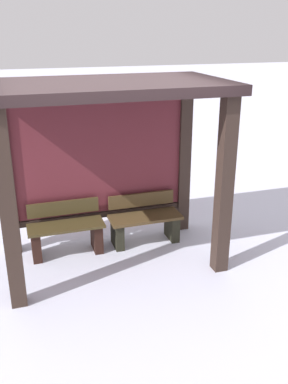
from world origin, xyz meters
TOP-DOWN VIEW (x-y plane):
  - ground_plane at (0.00, 0.00)m, footprint 60.00×60.00m
  - bus_shelter at (0.00, 0.18)m, footprint 2.85×1.62m
  - bench_left_inside at (-0.57, 0.37)m, footprint 1.04×0.40m
  - bench_center_inside at (0.57, 0.37)m, footprint 1.04×0.41m

SIDE VIEW (x-z plane):
  - ground_plane at x=0.00m, z-range 0.00..0.00m
  - bench_center_inside at x=0.57m, z-range -0.04..0.66m
  - bench_left_inside at x=-0.57m, z-range -0.04..0.68m
  - bus_shelter at x=0.00m, z-range 0.55..2.91m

